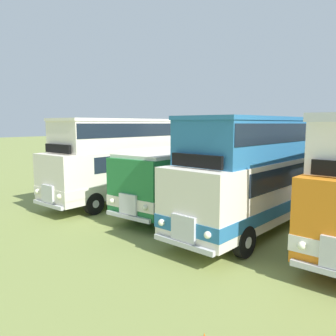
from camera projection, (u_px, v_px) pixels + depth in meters
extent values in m
plane|color=olive|center=(317.00, 231.00, 13.35)|extent=(200.00, 200.00, 0.00)
cube|color=silver|center=(135.00, 168.00, 19.21)|extent=(2.62, 11.01, 2.30)
cube|color=silver|center=(136.00, 178.00, 19.29)|extent=(2.66, 11.05, 0.44)
cube|color=#19232D|center=(140.00, 157.00, 19.44)|extent=(2.63, 8.61, 0.76)
cube|color=#19232D|center=(49.00, 166.00, 14.99)|extent=(2.20, 0.12, 0.90)
cube|color=silver|center=(48.00, 194.00, 15.07)|extent=(0.90, 0.13, 0.80)
cube|color=silver|center=(48.00, 205.00, 15.11)|extent=(2.30, 0.17, 0.16)
sphere|color=#EAEACC|center=(59.00, 197.00, 14.49)|extent=(0.22, 0.22, 0.22)
sphere|color=#EAEACC|center=(37.00, 191.00, 15.63)|extent=(0.22, 0.22, 0.22)
cube|color=silver|center=(138.00, 135.00, 19.15)|extent=(2.51, 10.11, 1.50)
cube|color=silver|center=(138.00, 120.00, 19.05)|extent=(2.57, 10.21, 0.14)
cube|color=#19232D|center=(138.00, 129.00, 19.11)|extent=(2.55, 10.01, 0.68)
cube|color=black|center=(58.00, 149.00, 15.26)|extent=(1.90, 0.14, 0.40)
cylinder|color=black|center=(94.00, 204.00, 15.67)|extent=(0.29, 1.04, 1.04)
cylinder|color=silver|center=(96.00, 204.00, 15.58)|extent=(0.02, 0.36, 0.36)
cylinder|color=black|center=(66.00, 197.00, 17.13)|extent=(0.29, 1.04, 1.04)
cylinder|color=silver|center=(64.00, 196.00, 17.23)|extent=(0.02, 0.36, 0.36)
cylinder|color=black|center=(189.00, 182.00, 21.46)|extent=(0.29, 1.04, 1.04)
cylinder|color=silver|center=(191.00, 182.00, 21.36)|extent=(0.02, 0.36, 0.36)
cylinder|color=black|center=(162.00, 178.00, 22.91)|extent=(0.29, 1.04, 1.04)
cylinder|color=silver|center=(161.00, 178.00, 23.01)|extent=(0.02, 0.36, 0.36)
cube|color=#237538|center=(198.00, 174.00, 17.10)|extent=(2.84, 10.22, 2.30)
cube|color=silver|center=(198.00, 185.00, 17.18)|extent=(2.88, 10.26, 0.44)
cube|color=#19232D|center=(202.00, 161.00, 17.34)|extent=(2.79, 7.82, 0.76)
cube|color=#19232D|center=(130.00, 172.00, 13.06)|extent=(2.20, 0.17, 0.90)
cube|color=silver|center=(128.00, 204.00, 13.14)|extent=(0.90, 0.15, 0.80)
cube|color=silver|center=(128.00, 217.00, 13.18)|extent=(2.30, 0.22, 0.16)
sphere|color=#EAEACC|center=(145.00, 208.00, 12.59)|extent=(0.22, 0.22, 0.22)
sphere|color=#EAEACC|center=(112.00, 201.00, 13.67)|extent=(0.22, 0.22, 0.22)
cube|color=silver|center=(198.00, 150.00, 16.94)|extent=(2.78, 9.82, 0.14)
cylinder|color=black|center=(176.00, 214.00, 13.83)|extent=(0.31, 1.05, 1.04)
cylinder|color=silver|center=(179.00, 215.00, 13.74)|extent=(0.03, 0.36, 0.36)
cylinder|color=black|center=(135.00, 206.00, 15.20)|extent=(0.31, 1.05, 1.04)
cylinder|color=silver|center=(133.00, 206.00, 15.29)|extent=(0.03, 0.36, 0.36)
cylinder|color=black|center=(245.00, 189.00, 19.15)|extent=(0.31, 1.05, 1.04)
cylinder|color=silver|center=(248.00, 189.00, 19.06)|extent=(0.03, 0.36, 0.36)
cylinder|color=black|center=(210.00, 185.00, 20.53)|extent=(0.31, 1.05, 1.04)
cylinder|color=silver|center=(208.00, 184.00, 20.62)|extent=(0.03, 0.36, 0.36)
cube|color=silver|center=(267.00, 184.00, 14.07)|extent=(3.11, 11.03, 2.30)
cube|color=teal|center=(267.00, 198.00, 14.15)|extent=(3.15, 11.07, 0.44)
cube|color=#19232D|center=(272.00, 169.00, 14.28)|extent=(3.01, 8.63, 0.76)
cube|color=#19232D|center=(186.00, 187.00, 10.03)|extent=(2.20, 0.22, 0.90)
cube|color=silver|center=(183.00, 228.00, 10.11)|extent=(0.91, 0.17, 0.80)
cube|color=silver|center=(183.00, 244.00, 10.16)|extent=(2.30, 0.27, 0.16)
sphere|color=#EAEACC|center=(208.00, 235.00, 9.51)|extent=(0.22, 0.22, 0.22)
sphere|color=#EAEACC|center=(162.00, 222.00, 10.71)|extent=(0.22, 0.22, 0.22)
cube|color=teal|center=(272.00, 139.00, 14.00)|extent=(2.96, 10.12, 1.50)
cube|color=teal|center=(272.00, 119.00, 13.89)|extent=(3.03, 10.23, 0.14)
cube|color=#19232D|center=(272.00, 132.00, 13.96)|extent=(3.00, 10.02, 0.68)
cube|color=black|center=(196.00, 161.00, 10.29)|extent=(1.90, 0.23, 0.40)
cylinder|color=black|center=(244.00, 242.00, 10.63)|extent=(0.34, 1.05, 1.04)
cylinder|color=silver|center=(249.00, 243.00, 10.53)|extent=(0.04, 0.36, 0.36)
cylinder|color=black|center=(188.00, 227.00, 12.17)|extent=(0.34, 1.05, 1.04)
cylinder|color=silver|center=(185.00, 226.00, 12.27)|extent=(0.04, 0.36, 0.36)
cylinder|color=black|center=(323.00, 201.00, 16.13)|extent=(0.34, 1.05, 1.04)
cylinder|color=silver|center=(326.00, 202.00, 16.03)|extent=(0.04, 0.36, 0.36)
cylinder|color=black|center=(277.00, 195.00, 17.67)|extent=(0.34, 1.05, 1.04)
cylinder|color=silver|center=(275.00, 194.00, 17.77)|extent=(0.04, 0.36, 0.36)
sphere|color=#EAEACC|center=(301.00, 246.00, 8.68)|extent=(0.22, 0.22, 0.22)
cylinder|color=black|center=(311.00, 247.00, 10.16)|extent=(0.31, 1.05, 1.04)
cylinder|color=silver|center=(306.00, 246.00, 10.26)|extent=(0.03, 0.36, 0.36)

